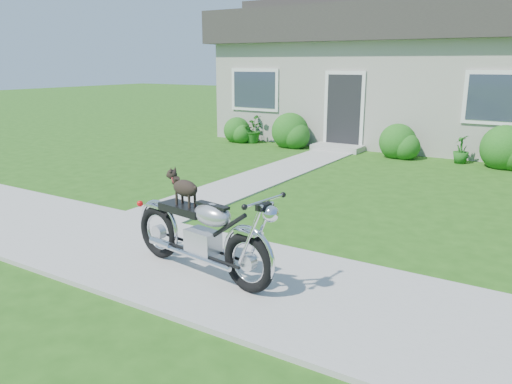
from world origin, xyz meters
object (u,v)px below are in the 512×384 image
at_px(house, 427,71).
at_px(motorcycle_with_dog, 202,232).
at_px(potted_plant_right, 461,149).
at_px(potted_plant_left, 252,130).

xyz_separation_m(house, motorcycle_with_dog, (0.59, -12.22, -1.60)).
bearing_deg(house, motorcycle_with_dog, -87.24).
height_order(potted_plant_right, motorcycle_with_dog, motorcycle_with_dog).
distance_m(house, potted_plant_left, 5.81).
height_order(house, potted_plant_right, house).
distance_m(potted_plant_right, motorcycle_with_dog, 8.86).
relative_size(house, potted_plant_right, 18.00).
relative_size(potted_plant_right, motorcycle_with_dog, 0.32).
height_order(potted_plant_left, motorcycle_with_dog, motorcycle_with_dog).
bearing_deg(motorcycle_with_dog, potted_plant_right, 90.91).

